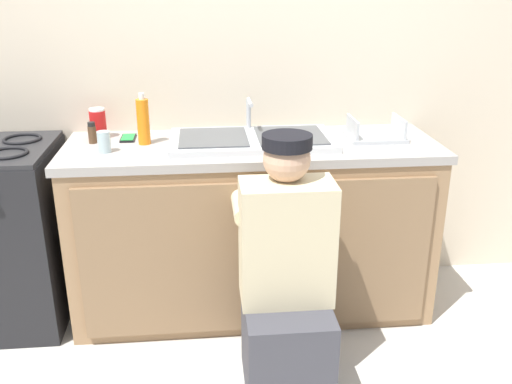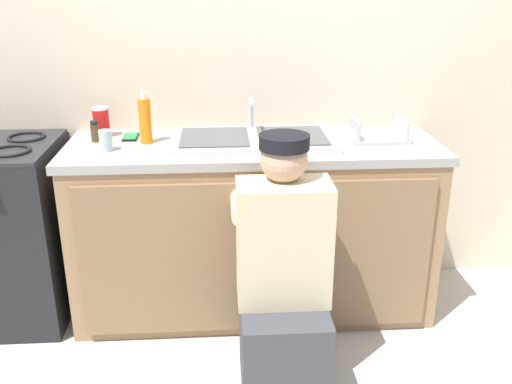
{
  "view_description": "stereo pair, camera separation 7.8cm",
  "coord_description": "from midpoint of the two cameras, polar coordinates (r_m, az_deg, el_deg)",
  "views": [
    {
      "loc": [
        -0.25,
        -2.39,
        1.69
      ],
      "look_at": [
        0.0,
        0.1,
        0.73
      ],
      "focal_mm": 40.0,
      "sensor_mm": 36.0,
      "label": 1
    },
    {
      "loc": [
        -0.17,
        -2.4,
        1.69
      ],
      "look_at": [
        0.0,
        0.1,
        0.73
      ],
      "focal_mm": 40.0,
      "sensor_mm": 36.0,
      "label": 2
    }
  ],
  "objects": [
    {
      "name": "water_glass",
      "position": [
        2.75,
        -14.02,
        5.0
      ],
      "size": [
        0.06,
        0.06,
        0.1
      ],
      "color": "#ADC6CC",
      "rests_on": "countertop"
    },
    {
      "name": "stove_range",
      "position": [
        3.14,
        -23.1,
        -3.74
      ],
      "size": [
        0.59,
        0.62,
        0.94
      ],
      "color": "black",
      "rests_on": "ground_plane"
    },
    {
      "name": "cell_phone",
      "position": [
        2.96,
        -11.67,
        5.42
      ],
      "size": [
        0.07,
        0.14,
        0.01
      ],
      "color": "black",
      "rests_on": "countertop"
    },
    {
      "name": "dish_rack_tray",
      "position": [
        2.93,
        12.82,
        5.55
      ],
      "size": [
        0.28,
        0.22,
        0.11
      ],
      "color": "#B2B7BC",
      "rests_on": "countertop"
    },
    {
      "name": "counter_cabinet",
      "position": [
        2.97,
        0.51,
        -3.98
      ],
      "size": [
        1.8,
        0.62,
        0.87
      ],
      "color": "#997551",
      "rests_on": "ground_plane"
    },
    {
      "name": "countertop",
      "position": [
        2.82,
        0.53,
        4.5
      ],
      "size": [
        1.84,
        0.62,
        0.04
      ],
      "primitive_type": "cube",
      "color": "#9E9993",
      "rests_on": "counter_cabinet"
    },
    {
      "name": "soda_cup_red",
      "position": [
        3.0,
        -14.5,
        6.78
      ],
      "size": [
        0.08,
        0.08,
        0.15
      ],
      "color": "red",
      "rests_on": "countertop"
    },
    {
      "name": "plumber_person",
      "position": [
        2.42,
        3.68,
        -9.57
      ],
      "size": [
        0.42,
        0.61,
        1.1
      ],
      "color": "#3F3F47",
      "rests_on": "ground_plane"
    },
    {
      "name": "soap_bottle_orange",
      "position": [
        2.83,
        -10.25,
        7.07
      ],
      "size": [
        0.06,
        0.06,
        0.25
      ],
      "color": "orange",
      "rests_on": "countertop"
    },
    {
      "name": "sink_double_basin",
      "position": [
        2.81,
        0.53,
        5.3
      ],
      "size": [
        0.8,
        0.44,
        0.19
      ],
      "color": "silver",
      "rests_on": "countertop"
    },
    {
      "name": "back_wall",
      "position": [
        3.08,
        0.05,
        12.84
      ],
      "size": [
        6.0,
        0.1,
        2.5
      ],
      "primitive_type": "cube",
      "color": "beige",
      "rests_on": "ground_plane"
    },
    {
      "name": "ground_plane",
      "position": [
        2.94,
        0.92,
        -14.08
      ],
      "size": [
        12.0,
        12.0,
        0.0
      ],
      "primitive_type": "plane",
      "color": "beige"
    },
    {
      "name": "spice_bottle_pepper",
      "position": [
        2.92,
        -15.08,
        5.85
      ],
      "size": [
        0.04,
        0.04,
        0.1
      ],
      "color": "#513823",
      "rests_on": "countertop"
    }
  ]
}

